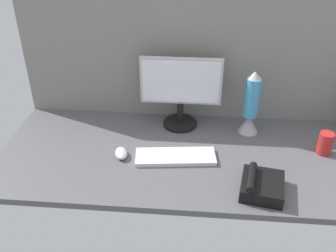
{
  "coord_description": "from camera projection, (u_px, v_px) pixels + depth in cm",
  "views": [
    {
      "loc": [
        3.18,
        -147.24,
        103.57
      ],
      "look_at": [
        -2.16,
        0.0,
        14.0
      ],
      "focal_mm": 40.03,
      "sensor_mm": 36.0,
      "label": 1
    }
  ],
  "objects": [
    {
      "name": "ground_plane",
      "position": [
        188.0,
        154.0,
        1.8
      ],
      "size": [
        180.0,
        80.0,
        3.0
      ],
      "primitive_type": "cube",
      "color": "#515156"
    },
    {
      "name": "keyboard",
      "position": [
        175.0,
        157.0,
        1.74
      ],
      "size": [
        38.23,
        17.07,
        2.0
      ],
      "primitive_type": "cube",
      "rotation": [
        0.0,
        0.0,
        0.11
      ],
      "color": "silver",
      "rests_on": "ground_plane"
    },
    {
      "name": "desk_phone",
      "position": [
        261.0,
        185.0,
        1.53
      ],
      "size": [
        20.12,
        21.73,
        8.8
      ],
      "color": "black",
      "rests_on": "ground_plane"
    },
    {
      "name": "monitor",
      "position": [
        181.0,
        89.0,
        1.9
      ],
      "size": [
        41.43,
        18.0,
        37.36
      ],
      "color": "black",
      "rests_on": "ground_plane"
    },
    {
      "name": "cubicle_wall_back",
      "position": [
        193.0,
        58.0,
        1.94
      ],
      "size": [
        180.0,
        5.0,
        65.68
      ],
      "color": "gray",
      "rests_on": "ground_plane"
    },
    {
      "name": "mug_red_plastic",
      "position": [
        325.0,
        143.0,
        1.76
      ],
      "size": [
        6.77,
        6.77,
        10.88
      ],
      "color": "red",
      "rests_on": "ground_plane"
    },
    {
      "name": "mouse",
      "position": [
        121.0,
        153.0,
        1.75
      ],
      "size": [
        8.1,
        10.8,
        3.4
      ],
      "primitive_type": "ellipsoid",
      "rotation": [
        0.0,
        0.0,
        0.29
      ],
      "color": "silver",
      "rests_on": "ground_plane"
    },
    {
      "name": "lava_lamp",
      "position": [
        251.0,
        108.0,
        1.88
      ],
      "size": [
        10.25,
        10.25,
        33.55
      ],
      "color": "#A5A5AD",
      "rests_on": "ground_plane"
    }
  ]
}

